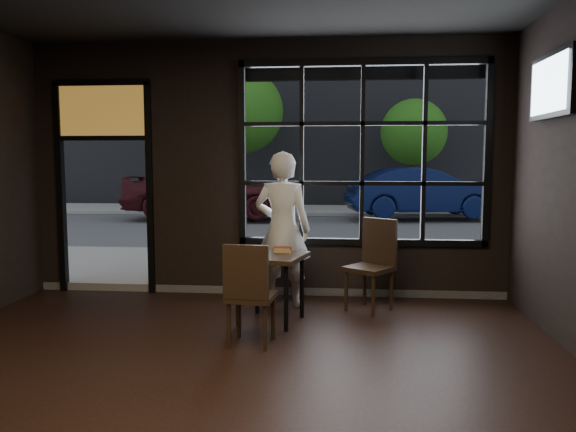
# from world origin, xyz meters

# --- Properties ---
(floor) EXTENTS (6.00, 7.00, 0.02)m
(floor) POSITION_xyz_m (0.00, 0.00, -0.01)
(floor) COLOR black
(floor) RESTS_ON ground
(window_frame) EXTENTS (3.06, 0.12, 2.28)m
(window_frame) POSITION_xyz_m (1.20, 3.50, 1.80)
(window_frame) COLOR black
(window_frame) RESTS_ON ground
(stained_transom) EXTENTS (1.20, 0.06, 0.70)m
(stained_transom) POSITION_xyz_m (-2.10, 3.50, 2.35)
(stained_transom) COLOR orange
(stained_transom) RESTS_ON ground
(street_asphalt) EXTENTS (60.00, 41.00, 0.04)m
(street_asphalt) POSITION_xyz_m (0.00, 24.00, -0.02)
(street_asphalt) COLOR #545456
(street_asphalt) RESTS_ON ground
(building_across) EXTENTS (28.00, 12.00, 15.00)m
(building_across) POSITION_xyz_m (0.00, 23.00, 7.50)
(building_across) COLOR #5B5956
(building_across) RESTS_ON ground
(cafe_table) EXTENTS (0.82, 0.82, 0.73)m
(cafe_table) POSITION_xyz_m (0.21, 2.31, 0.37)
(cafe_table) COLOR black
(cafe_table) RESTS_ON floor
(chair_near) EXTENTS (0.46, 0.46, 0.97)m
(chair_near) POSITION_xyz_m (0.11, 1.57, 0.49)
(chair_near) COLOR black
(chair_near) RESTS_ON floor
(chair_window) EXTENTS (0.64, 0.64, 1.05)m
(chair_window) POSITION_xyz_m (1.27, 2.85, 0.52)
(chair_window) COLOR black
(chair_window) RESTS_ON floor
(man) EXTENTS (0.71, 0.51, 1.82)m
(man) POSITION_xyz_m (0.26, 3.01, 0.91)
(man) COLOR white
(man) RESTS_ON floor
(hotdog) EXTENTS (0.21, 0.10, 0.06)m
(hotdog) POSITION_xyz_m (0.32, 2.43, 0.76)
(hotdog) COLOR tan
(hotdog) RESTS_ON cafe_table
(cup) EXTENTS (0.17, 0.17, 0.10)m
(cup) POSITION_xyz_m (-0.04, 2.17, 0.78)
(cup) COLOR silver
(cup) RESTS_ON cafe_table
(tv) EXTENTS (0.12, 1.05, 0.61)m
(tv) POSITION_xyz_m (2.93, 2.09, 2.43)
(tv) COLOR black
(tv) RESTS_ON wall_right
(navy_car) EXTENTS (4.45, 2.20, 1.40)m
(navy_car) POSITION_xyz_m (3.26, 12.65, 0.80)
(navy_car) COLOR #071035
(navy_car) RESTS_ON street_asphalt
(maroon_car) EXTENTS (4.77, 1.98, 1.61)m
(maroon_car) POSITION_xyz_m (-2.83, 12.18, 0.91)
(maroon_car) COLOR #3E1115
(maroon_car) RESTS_ON street_asphalt
(tree_left) EXTENTS (2.72, 2.72, 4.64)m
(tree_left) POSITION_xyz_m (-2.29, 14.86, 3.27)
(tree_left) COLOR #332114
(tree_left) RESTS_ON street_asphalt
(tree_right) EXTENTS (2.16, 2.16, 3.69)m
(tree_right) POSITION_xyz_m (3.32, 15.34, 2.60)
(tree_right) COLOR #332114
(tree_right) RESTS_ON street_asphalt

